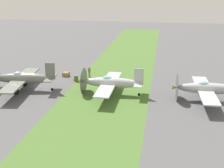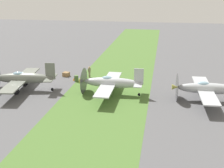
{
  "view_description": "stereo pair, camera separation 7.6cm",
  "coord_description": "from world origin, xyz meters",
  "px_view_note": "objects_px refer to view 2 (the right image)",
  "views": [
    {
      "loc": [
        -37.02,
        -17.79,
        13.56
      ],
      "look_at": [
        -0.92,
        -11.63,
        1.48
      ],
      "focal_mm": 48.38,
      "sensor_mm": 36.0,
      "label": 1
    },
    {
      "loc": [
        -37.01,
        -17.87,
        13.56
      ],
      "look_at": [
        -0.92,
        -11.63,
        1.48
      ],
      "focal_mm": 48.38,
      "sensor_mm": 36.0,
      "label": 2
    }
  ],
  "objects_px": {
    "airplane_wingman": "(111,83)",
    "airplane_trail": "(207,88)",
    "fuel_drum": "(76,78)",
    "runway_marker_cone": "(74,79)",
    "supply_crate": "(66,74)",
    "ground_crew_chief": "(89,71)",
    "airplane_lead": "(23,78)"
  },
  "relations": [
    {
      "from": "airplane_wingman",
      "to": "supply_crate",
      "type": "height_order",
      "value": "airplane_wingman"
    },
    {
      "from": "fuel_drum",
      "to": "ground_crew_chief",
      "type": "bearing_deg",
      "value": -30.76
    },
    {
      "from": "airplane_lead",
      "to": "airplane_trail",
      "type": "xyz_separation_m",
      "value": [
        0.17,
        -23.83,
        -0.09
      ]
    },
    {
      "from": "airplane_lead",
      "to": "runway_marker_cone",
      "type": "xyz_separation_m",
      "value": [
        5.32,
        -5.46,
        -1.46
      ]
    },
    {
      "from": "supply_crate",
      "to": "airplane_trail",
      "type": "bearing_deg",
      "value": -109.33
    },
    {
      "from": "fuel_drum",
      "to": "runway_marker_cone",
      "type": "height_order",
      "value": "fuel_drum"
    },
    {
      "from": "airplane_lead",
      "to": "runway_marker_cone",
      "type": "height_order",
      "value": "airplane_lead"
    },
    {
      "from": "airplane_wingman",
      "to": "runway_marker_cone",
      "type": "relative_size",
      "value": 23.88
    },
    {
      "from": "runway_marker_cone",
      "to": "airplane_lead",
      "type": "bearing_deg",
      "value": 134.26
    },
    {
      "from": "supply_crate",
      "to": "runway_marker_cone",
      "type": "xyz_separation_m",
      "value": [
        -1.94,
        -1.85,
        -0.1
      ]
    },
    {
      "from": "airplane_lead",
      "to": "ground_crew_chief",
      "type": "height_order",
      "value": "airplane_lead"
    },
    {
      "from": "airplane_trail",
      "to": "fuel_drum",
      "type": "xyz_separation_m",
      "value": [
        4.84,
        17.91,
        -1.14
      ]
    },
    {
      "from": "fuel_drum",
      "to": "runway_marker_cone",
      "type": "distance_m",
      "value": 0.6
    },
    {
      "from": "airplane_trail",
      "to": "fuel_drum",
      "type": "relative_size",
      "value": 11.79
    },
    {
      "from": "airplane_wingman",
      "to": "fuel_drum",
      "type": "height_order",
      "value": "airplane_wingman"
    },
    {
      "from": "airplane_wingman",
      "to": "airplane_trail",
      "type": "height_order",
      "value": "airplane_trail"
    },
    {
      "from": "airplane_lead",
      "to": "ground_crew_chief",
      "type": "bearing_deg",
      "value": -51.6
    },
    {
      "from": "airplane_lead",
      "to": "airplane_trail",
      "type": "bearing_deg",
      "value": -96.37
    },
    {
      "from": "ground_crew_chief",
      "to": "supply_crate",
      "type": "bearing_deg",
      "value": -64.56
    },
    {
      "from": "airplane_lead",
      "to": "fuel_drum",
      "type": "xyz_separation_m",
      "value": [
        5.01,
        -5.92,
        -1.23
      ]
    },
    {
      "from": "ground_crew_chief",
      "to": "runway_marker_cone",
      "type": "relative_size",
      "value": 3.93
    },
    {
      "from": "airplane_lead",
      "to": "runway_marker_cone",
      "type": "bearing_deg",
      "value": -52.52
    },
    {
      "from": "ground_crew_chief",
      "to": "supply_crate",
      "type": "xyz_separation_m",
      "value": [
        -0.11,
        3.71,
        -0.59
      ]
    },
    {
      "from": "airplane_lead",
      "to": "supply_crate",
      "type": "bearing_deg",
      "value": -33.26
    },
    {
      "from": "airplane_wingman",
      "to": "ground_crew_chief",
      "type": "distance_m",
      "value": 8.29
    },
    {
      "from": "airplane_wingman",
      "to": "supply_crate",
      "type": "xyz_separation_m",
      "value": [
        6.77,
        8.28,
        -1.26
      ]
    },
    {
      "from": "airplane_wingman",
      "to": "runway_marker_cone",
      "type": "height_order",
      "value": "airplane_wingman"
    },
    {
      "from": "airplane_trail",
      "to": "fuel_drum",
      "type": "distance_m",
      "value": 18.58
    },
    {
      "from": "airplane_lead",
      "to": "supply_crate",
      "type": "xyz_separation_m",
      "value": [
        7.26,
        -3.62,
        -1.36
      ]
    },
    {
      "from": "airplane_lead",
      "to": "ground_crew_chief",
      "type": "xyz_separation_m",
      "value": [
        7.37,
        -7.33,
        -0.77
      ]
    },
    {
      "from": "airplane_wingman",
      "to": "fuel_drum",
      "type": "relative_size",
      "value": 11.67
    },
    {
      "from": "ground_crew_chief",
      "to": "supply_crate",
      "type": "distance_m",
      "value": 3.76
    }
  ]
}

